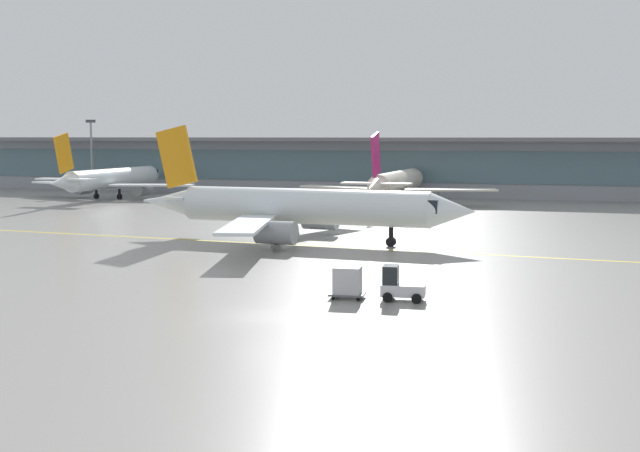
# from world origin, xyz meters

# --- Properties ---
(ground_plane) EXTENTS (400.00, 400.00, 0.00)m
(ground_plane) POSITION_xyz_m (0.00, 0.00, 0.00)
(ground_plane) COLOR gray
(taxiway_centreline_stripe) EXTENTS (109.84, 6.61, 0.01)m
(taxiway_centreline_stripe) POSITION_xyz_m (-6.57, 27.25, 0.00)
(taxiway_centreline_stripe) COLOR yellow
(taxiway_centreline_stripe) RESTS_ON ground_plane
(terminal_concourse) EXTENTS (187.96, 11.00, 9.60)m
(terminal_concourse) POSITION_xyz_m (0.00, 89.23, 4.92)
(terminal_concourse) COLOR #8C939E
(terminal_concourse) RESTS_ON ground_plane
(gate_airplane_0) EXTENTS (28.91, 31.03, 10.30)m
(gate_airplane_0) POSITION_xyz_m (-51.41, 69.97, 3.09)
(gate_airplane_0) COLOR white
(gate_airplane_0) RESTS_ON ground_plane
(gate_airplane_1) EXTENTS (29.08, 31.25, 10.36)m
(gate_airplane_1) POSITION_xyz_m (-6.24, 72.20, 3.11)
(gate_airplane_1) COLOR silver
(gate_airplane_1) RESTS_ON ground_plane
(taxiing_regional_jet) EXTENTS (32.72, 30.39, 10.84)m
(taxiing_regional_jet) POSITION_xyz_m (-6.99, 29.27, 3.25)
(taxiing_regional_jet) COLOR white
(taxiing_regional_jet) RESTS_ON ground_plane
(baggage_tug) EXTENTS (2.71, 1.81, 2.10)m
(baggage_tug) POSITION_xyz_m (6.63, 6.38, 0.89)
(baggage_tug) COLOR silver
(baggage_tug) RESTS_ON ground_plane
(cargo_dolly_lead) EXTENTS (2.23, 1.78, 1.94)m
(cargo_dolly_lead) POSITION_xyz_m (3.50, 6.10, 1.05)
(cargo_dolly_lead) COLOR #595B60
(cargo_dolly_lead) RESTS_ON ground_plane
(apron_light_mast_0) EXTENTS (1.80, 0.36, 12.67)m
(apron_light_mast_0) POSITION_xyz_m (-62.53, 81.62, 7.01)
(apron_light_mast_0) COLOR gray
(apron_light_mast_0) RESTS_ON ground_plane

